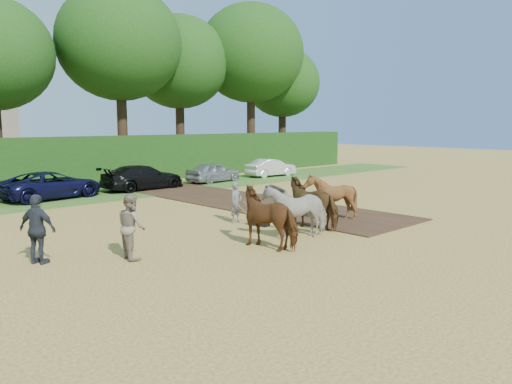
# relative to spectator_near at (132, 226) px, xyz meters

# --- Properties ---
(ground) EXTENTS (120.00, 120.00, 0.00)m
(ground) POSITION_rel_spectator_near_xyz_m (7.75, -1.71, -0.93)
(ground) COLOR gold
(ground) RESTS_ON ground
(earth_strip) EXTENTS (4.50, 17.00, 0.05)m
(earth_strip) POSITION_rel_spectator_near_xyz_m (9.25, 5.29, -0.91)
(earth_strip) COLOR #472D1C
(earth_strip) RESTS_ON ground
(grass_verge) EXTENTS (50.00, 5.00, 0.03)m
(grass_verge) POSITION_rel_spectator_near_xyz_m (7.75, 12.29, -0.92)
(grass_verge) COLOR #38601E
(grass_verge) RESTS_ON ground
(hedgerow) EXTENTS (46.00, 1.60, 3.00)m
(hedgerow) POSITION_rel_spectator_near_xyz_m (7.75, 16.79, 0.57)
(hedgerow) COLOR #14380F
(hedgerow) RESTS_ON ground
(spectator_near) EXTENTS (0.84, 1.01, 1.86)m
(spectator_near) POSITION_rel_spectator_near_xyz_m (0.00, 0.00, 0.00)
(spectator_near) COLOR #A0917E
(spectator_near) RESTS_ON ground
(spectator_far) EXTENTS (0.95, 1.21, 1.92)m
(spectator_far) POSITION_rel_spectator_near_xyz_m (-2.12, 1.27, 0.03)
(spectator_far) COLOR #262A32
(spectator_far) RESTS_ON ground
(plough_team) EXTENTS (6.26, 5.02, 1.87)m
(plough_team) POSITION_rel_spectator_near_xyz_m (6.14, -1.05, -0.00)
(plough_team) COLOR #593316
(plough_team) RESTS_ON ground
(parked_cars) EXTENTS (30.06, 3.50, 1.45)m
(parked_cars) POSITION_rel_spectator_near_xyz_m (4.55, 12.52, -0.24)
(parked_cars) COLOR #B3B7BA
(parked_cars) RESTS_ON ground
(treeline) EXTENTS (48.70, 10.60, 14.21)m
(treeline) POSITION_rel_spectator_near_xyz_m (6.05, 19.97, 8.04)
(treeline) COLOR #382616
(treeline) RESTS_ON ground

